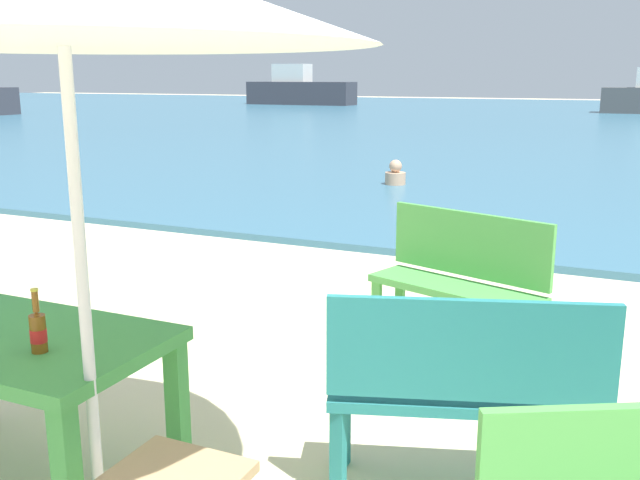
{
  "coord_description": "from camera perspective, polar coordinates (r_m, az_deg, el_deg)",
  "views": [
    {
      "loc": [
        2.0,
        -1.9,
        1.84
      ],
      "look_at": [
        -0.22,
        3.0,
        0.6
      ],
      "focal_mm": 40.03,
      "sensor_mm": 36.0,
      "label": 1
    }
  ],
  "objects": [
    {
      "name": "sea_water",
      "position": [
        32.01,
        21.08,
        8.92
      ],
      "size": [
        120.0,
        50.0,
        0.08
      ],
      "primitive_type": "cube",
      "color": "#386B84",
      "rests_on": "ground_plane"
    },
    {
      "name": "picnic_table_green",
      "position": [
        3.43,
        -23.72,
        -8.48
      ],
      "size": [
        1.4,
        0.8,
        0.76
      ],
      "color": "#3D8C42",
      "rests_on": "ground_plane"
    },
    {
      "name": "beer_bottle_amber",
      "position": [
        3.08,
        -21.62,
        -6.69
      ],
      "size": [
        0.07,
        0.07,
        0.26
      ],
      "color": "brown",
      "rests_on": "picnic_table_green"
    },
    {
      "name": "bench_teal_center",
      "position": [
        3.21,
        11.61,
        -11.17
      ],
      "size": [
        1.25,
        0.72,
        0.95
      ],
      "color": "#237275",
      "rests_on": "ground_plane"
    },
    {
      "name": "bench_green_left",
      "position": [
        4.89,
        11.19,
        -2.67
      ],
      "size": [
        1.25,
        0.72,
        0.95
      ],
      "color": "#4C9E47",
      "rests_on": "ground_plane"
    },
    {
      "name": "swimmer_person",
      "position": [
        11.92,
        6.04,
        5.2
      ],
      "size": [
        0.34,
        0.34,
        0.41
      ],
      "color": "tan",
      "rests_on": "sea_water"
    },
    {
      "name": "boat_tanker",
      "position": [
        45.31,
        -1.64,
        11.9
      ],
      "size": [
        6.79,
        1.85,
        2.47
      ],
      "color": "#38383F",
      "rests_on": "sea_water"
    }
  ]
}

